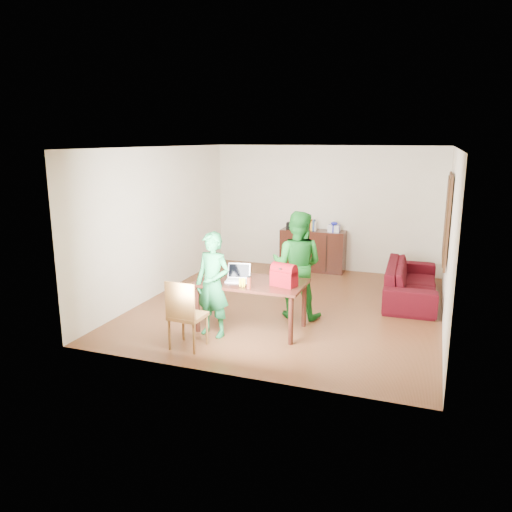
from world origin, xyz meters
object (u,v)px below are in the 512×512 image
at_px(laptop, 237,278).
at_px(person_far, 297,265).
at_px(sofa, 411,282).
at_px(table, 251,287).
at_px(red_bag, 284,277).
at_px(bottle, 249,282).
at_px(chair, 188,328).
at_px(person_near, 213,285).

bearing_deg(laptop, person_far, 39.14).
xyz_separation_m(laptop, sofa, (2.40, 2.42, -0.48)).
height_order(table, sofa, table).
bearing_deg(red_bag, sofa, 70.26).
xyz_separation_m(table, bottle, (0.09, -0.35, 0.19)).
distance_m(red_bag, sofa, 2.99).
height_order(chair, bottle, chair).
relative_size(chair, person_far, 0.57).
distance_m(table, sofa, 3.24).
bearing_deg(table, person_far, 58.10).
height_order(chair, person_far, person_far).
xyz_separation_m(person_far, bottle, (-0.40, -1.14, -0.02)).
bearing_deg(chair, bottle, 44.26).
relative_size(bottle, sofa, 0.08).
relative_size(chair, red_bag, 2.73).
height_order(laptop, red_bag, red_bag).
bearing_deg(sofa, laptop, 133.35).
relative_size(table, person_near, 1.04).
bearing_deg(person_near, chair, -93.98).
height_order(bottle, sofa, bottle).
xyz_separation_m(person_near, sofa, (2.65, 2.76, -0.45)).
bearing_deg(person_near, laptop, 65.00).
bearing_deg(chair, person_far, 61.13).
xyz_separation_m(person_near, laptop, (0.25, 0.34, 0.03)).
height_order(person_far, sofa, person_far).
xyz_separation_m(person_near, red_bag, (0.97, 0.36, 0.11)).
height_order(table, red_bag, red_bag).
relative_size(laptop, bottle, 2.09).
bearing_deg(red_bag, person_near, -144.61).
height_order(chair, person_near, person_near).
height_order(person_far, bottle, person_far).
bearing_deg(laptop, sofa, 33.13).
xyz_separation_m(red_bag, sofa, (1.68, 2.40, -0.56)).
bearing_deg(person_near, person_far, 62.88).
distance_m(person_near, sofa, 3.85).
bearing_deg(sofa, table, 135.02).
xyz_separation_m(person_far, red_bag, (0.03, -0.84, 0.02)).
distance_m(person_near, bottle, 0.55).
bearing_deg(laptop, person_near, -137.93).
relative_size(table, person_far, 0.93).
height_order(table, person_near, person_near).
bearing_deg(red_bag, chair, -125.86).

